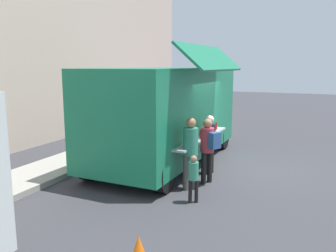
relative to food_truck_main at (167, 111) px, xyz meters
name	(u,v)px	position (x,y,z in m)	size (l,w,h in m)	color
ground_plane	(240,168)	(0.17, -2.28, -1.60)	(60.00, 60.00, 0.00)	#38383D
curb_strip	(1,188)	(-4.00, 2.62, -1.53)	(28.00, 1.60, 0.15)	#9E998E
food_truck_main	(167,111)	(0.00, 0.00, 0.00)	(6.37, 3.38, 3.55)	#197850
trash_bin	(154,124)	(3.84, 2.32, -1.14)	(0.60, 0.60, 0.92)	#2D6138
customer_front_ordering	(209,139)	(-0.64, -1.56, -0.62)	(0.34, 0.34, 1.65)	black
customer_mid_with_backpack	(208,144)	(-1.45, -1.78, -0.57)	(0.46, 0.55, 1.68)	black
customer_rear_waiting	(191,147)	(-2.06, -1.52, -0.54)	(0.36, 0.36, 1.78)	#49473E
child_near_queue	(194,175)	(-2.81, -1.86, -0.96)	(0.22, 0.22, 1.08)	black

